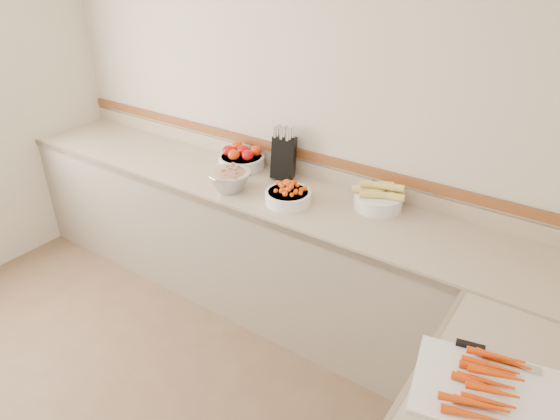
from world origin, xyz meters
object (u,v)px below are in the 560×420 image
Objects in this scene: cherry_tomato_bowl at (288,195)px; cutting_board at (487,387)px; corn_bowl at (379,198)px; knife_block at (284,156)px; rhubarb_bowl at (230,179)px; tomato_bowl at (241,159)px.

cherry_tomato_bowl reaches higher than cutting_board.
corn_bowl is (0.47, 0.25, 0.01)m from cherry_tomato_bowl.
cherry_tomato_bowl is 0.88× the size of corn_bowl.
cherry_tomato_bowl is 0.53m from corn_bowl.
knife_block is 1.28× the size of cherry_tomato_bowl.
rhubarb_bowl is 0.48× the size of cutting_board.
cherry_tomato_bowl is (0.55, -0.25, -0.01)m from tomato_bowl.
rhubarb_bowl is at bearing -170.14° from cherry_tomato_bowl.
cherry_tomato_bowl is at bearing 9.86° from rhubarb_bowl.
cherry_tomato_bowl is at bearing -24.19° from tomato_bowl.
rhubarb_bowl is at bearing -63.21° from tomato_bowl.
corn_bowl reaches higher than rhubarb_bowl.
knife_block is at bearing 145.99° from cutting_board.
corn_bowl is 1.16× the size of rhubarb_bowl.
knife_block is 0.63× the size of cutting_board.
tomato_bowl is at bearing 179.85° from corn_bowl.
rhubarb_bowl is 1.90m from cutting_board.
corn_bowl is at bearing 130.92° from cutting_board.
cutting_board is at bearing -49.08° from corn_bowl.
tomato_bowl is at bearing 151.71° from cutting_board.
tomato_bowl is 1.17× the size of rhubarb_bowl.
cherry_tomato_bowl is 1.03× the size of rhubarb_bowl.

